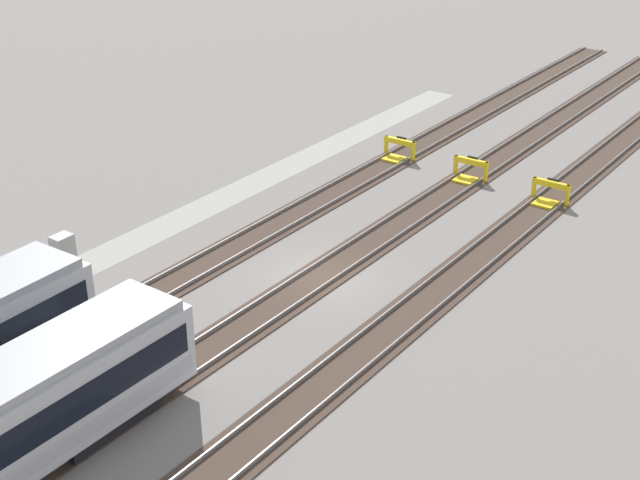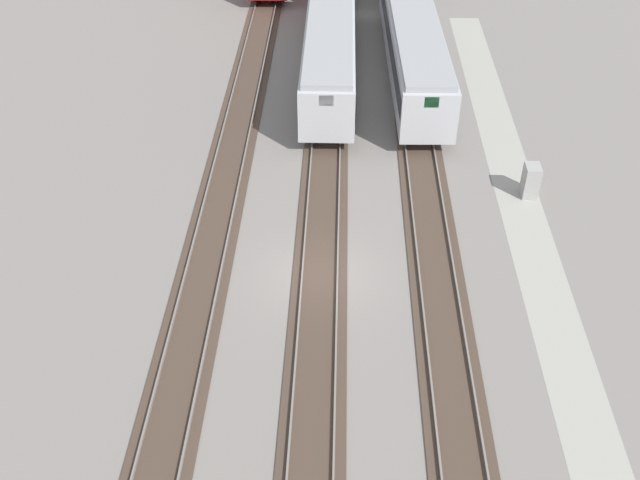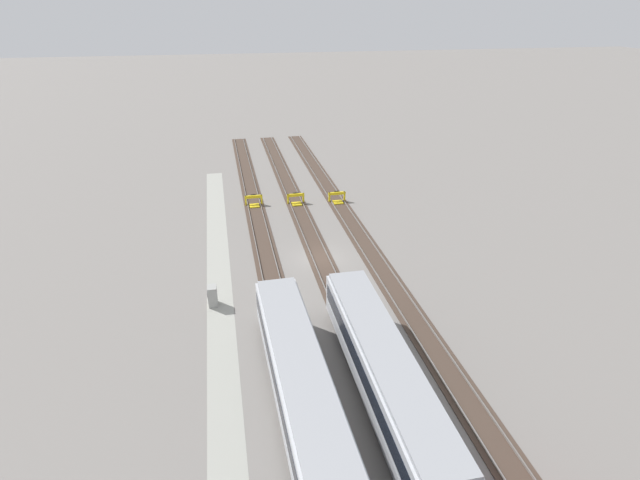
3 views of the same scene
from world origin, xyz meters
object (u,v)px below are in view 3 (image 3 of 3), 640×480
Objects in this scene: bumper_stop_nearest_track at (254,201)px; bumper_stop_near_inner_track at (296,200)px; bumper_stop_middle_track at (337,198)px; electrical_cabinet at (213,296)px; subway_car_front_row_leftmost at (300,383)px; subway_car_front_row_right_inner at (384,371)px.

bumper_stop_nearest_track is 1.00× the size of bumper_stop_near_inner_track.
electrical_cabinet reaches higher than bumper_stop_middle_track.
bumper_stop_middle_track is (-31.34, 9.59, -1.53)m from subway_car_front_row_leftmost.
bumper_stop_near_inner_track is 1.00× the size of bumper_stop_middle_track.
subway_car_front_row_leftmost is 32.22m from bumper_stop_nearest_track.
subway_car_front_row_right_inner is at bearing 90.00° from subway_car_front_row_leftmost.
subway_car_front_row_leftmost is at bearing -90.00° from subway_car_front_row_right_inner.
subway_car_front_row_right_inner reaches higher than electrical_cabinet.
bumper_stop_near_inner_track is at bearing 153.94° from electrical_cabinet.
bumper_stop_nearest_track is at bearing 179.89° from subway_car_front_row_leftmost.
bumper_stop_near_inner_track is 21.78m from electrical_cabinet.
electrical_cabinet is at bearing -13.49° from bumper_stop_nearest_track.
bumper_stop_middle_track is (0.41, 4.76, 0.00)m from bumper_stop_near_inner_track.
electrical_cabinet reaches higher than bumper_stop_nearest_track.
bumper_stop_nearest_track and bumper_stop_middle_track have the same top height.
bumper_stop_nearest_track is at bearing -171.61° from subway_car_front_row_right_inner.
subway_car_front_row_right_inner is at bearing 38.05° from electrical_cabinet.
subway_car_front_row_leftmost is 4.81m from subway_car_front_row_right_inner.
subway_car_front_row_leftmost reaches higher than bumper_stop_nearest_track.
subway_car_front_row_leftmost is 9.03× the size of bumper_stop_middle_track.
subway_car_front_row_right_inner is 15.54m from electrical_cabinet.
subway_car_front_row_right_inner is 8.98× the size of bumper_stop_near_inner_track.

